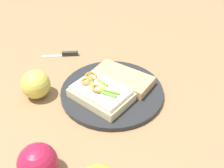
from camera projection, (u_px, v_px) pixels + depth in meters
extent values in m
plane|color=olive|center=(112.00, 94.00, 0.73)|extent=(2.00, 2.00, 0.00)
cylinder|color=#262728|center=(112.00, 92.00, 0.72)|extent=(0.28, 0.28, 0.01)
cube|color=beige|center=(101.00, 95.00, 0.68)|extent=(0.15, 0.18, 0.02)
cube|color=#F4E7CA|center=(101.00, 90.00, 0.67)|extent=(0.13, 0.16, 0.01)
torus|color=#B86F1E|center=(87.00, 80.00, 0.69)|extent=(0.04, 0.04, 0.02)
torus|color=#AD8336|center=(98.00, 88.00, 0.67)|extent=(0.05, 0.05, 0.02)
torus|color=#AC753A|center=(87.00, 81.00, 0.69)|extent=(0.04, 0.04, 0.01)
torus|color=#B6791F|center=(91.00, 76.00, 0.71)|extent=(0.04, 0.04, 0.02)
cube|color=#6CAB3F|center=(107.00, 94.00, 0.65)|extent=(0.03, 0.04, 0.01)
cube|color=#86AE40|center=(89.00, 84.00, 0.68)|extent=(0.03, 0.03, 0.01)
cube|color=#7DA74A|center=(92.00, 84.00, 0.68)|extent=(0.02, 0.04, 0.01)
cube|color=#80B63C|center=(110.00, 92.00, 0.66)|extent=(0.04, 0.04, 0.01)
cube|color=#7AAD38|center=(104.00, 84.00, 0.68)|extent=(0.02, 0.04, 0.01)
cube|color=tan|center=(122.00, 78.00, 0.74)|extent=(0.14, 0.19, 0.02)
sphere|color=#D1C24B|center=(36.00, 84.00, 0.70)|extent=(0.08, 0.08, 0.08)
sphere|color=#A61938|center=(38.00, 163.00, 0.51)|extent=(0.11, 0.11, 0.08)
cube|color=silver|center=(52.00, 56.00, 0.87)|extent=(0.06, 0.04, 0.00)
cube|color=#2E2E26|center=(70.00, 54.00, 0.87)|extent=(0.05, 0.03, 0.01)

